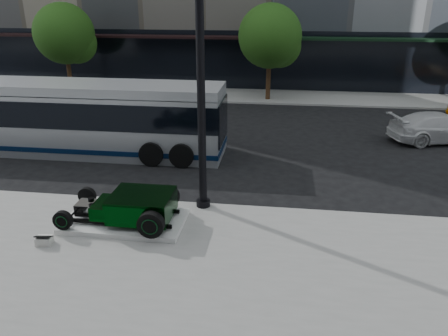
# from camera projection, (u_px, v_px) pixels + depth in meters

# --- Properties ---
(ground) EXTENTS (120.00, 120.00, 0.00)m
(ground) POSITION_uv_depth(u_px,v_px,m) (224.00, 182.00, 15.64)
(ground) COLOR black
(ground) RESTS_ON ground
(sidewalk_far) EXTENTS (70.00, 4.00, 0.12)m
(sidewalk_far) POSITION_uv_depth(u_px,v_px,m) (253.00, 96.00, 28.50)
(sidewalk_far) COLOR gray
(sidewalk_far) RESTS_ON ground
(street_trees) EXTENTS (29.80, 3.80, 5.70)m
(street_trees) POSITION_uv_depth(u_px,v_px,m) (272.00, 39.00, 26.13)
(street_trees) COLOR black
(street_trees) RESTS_ON sidewalk_far
(display_plinth) EXTENTS (3.40, 1.80, 0.15)m
(display_plinth) POSITION_uv_depth(u_px,v_px,m) (125.00, 221.00, 12.54)
(display_plinth) COLOR silver
(display_plinth) RESTS_ON sidewalk_near
(hot_rod) EXTENTS (3.22, 2.00, 0.81)m
(hot_rod) POSITION_uv_depth(u_px,v_px,m) (135.00, 206.00, 12.31)
(hot_rod) COLOR black
(hot_rod) RESTS_ON display_plinth
(info_plaque) EXTENTS (0.43, 0.34, 0.31)m
(info_plaque) POSITION_uv_depth(u_px,v_px,m) (44.00, 240.00, 11.48)
(info_plaque) COLOR silver
(info_plaque) RESTS_ON sidewalk_near
(lamppost) EXTENTS (0.43, 0.43, 7.79)m
(lamppost) POSITION_uv_depth(u_px,v_px,m) (201.00, 91.00, 12.28)
(lamppost) COLOR black
(lamppost) RESTS_ON sidewalk_near
(transit_bus) EXTENTS (12.12, 2.88, 2.92)m
(transit_bus) POSITION_uv_depth(u_px,v_px,m) (80.00, 117.00, 18.18)
(transit_bus) COLOR #A6AAAF
(transit_bus) RESTS_ON ground
(white_sedan) EXTENTS (4.86, 2.93, 1.32)m
(white_sedan) POSITION_uv_depth(u_px,v_px,m) (440.00, 127.00, 19.68)
(white_sedan) COLOR silver
(white_sedan) RESTS_ON ground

